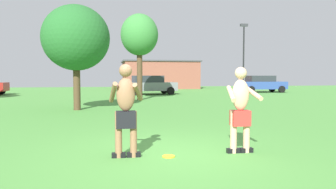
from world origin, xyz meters
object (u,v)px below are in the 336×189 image
Objects in this scene: lamp_post at (244,52)px; tree_right_field at (76,38)px; car_blue_near_post at (262,84)px; tree_behind_players at (139,36)px; frisbee at (169,156)px; player_near at (126,108)px; car_gray_mid_lot at (150,85)px; player_in_red at (240,108)px.

lamp_post reaches higher than tree_right_field.
car_blue_near_post is 0.79× the size of tree_behind_players.
tree_right_field is (-15.71, -12.75, 2.40)m from car_blue_near_post.
car_blue_near_post is 20.37m from tree_right_field.
tree_right_field reaches higher than frisbee.
player_near is at bearing -96.92° from tree_behind_players.
car_gray_mid_lot is at bearing 76.33° from tree_behind_players.
car_blue_near_post is at bearing 30.57° from tree_behind_players.
tree_behind_players is at bearing -158.06° from lamp_post.
player_in_red is 0.36× the size of tree_right_field.
frisbee is at bearing -96.64° from car_gray_mid_lot.
player_in_red is 0.30× the size of lamp_post.
player_in_red is 24.62m from car_blue_near_post.
player_near is 7.11× the size of frisbee.
car_blue_near_post is 10.98m from car_gray_mid_lot.
frisbee is at bearing -93.72° from tree_behind_players.
car_gray_mid_lot reaches higher than frisbee.
lamp_post reaches higher than player_near.
lamp_post is at bearing 21.94° from tree_behind_players.
player_in_red reaches higher than frisbee.
car_blue_near_post is 14.66m from tree_behind_players.
frisbee is 0.04× the size of lamp_post.
player_near is 1.03× the size of player_in_red.
lamp_post reaches higher than car_gray_mid_lot.
car_gray_mid_lot is (-10.88, -1.43, 0.00)m from car_blue_near_post.
player_in_red is 14.71m from tree_behind_players.
player_in_red is 0.38× the size of car_gray_mid_lot.
player_near is at bearing -120.46° from lamp_post.
car_blue_near_post is at bearing 46.36° from lamp_post.
tree_right_field is (-1.68, 8.78, 2.29)m from player_near.
player_near is 0.37× the size of tree_right_field.
car_blue_near_post and car_gray_mid_lot have the same top height.
tree_behind_players reaches higher than tree_right_field.
player_in_red is 19.83m from lamp_post.
car_blue_near_post is (13.24, 21.67, 0.81)m from frisbee.
player_near is at bearing 169.68° from frisbee.
lamp_post is 1.04× the size of tree_behind_players.
lamp_post is (8.20, 17.87, 2.60)m from player_in_red.
player_near is 1.22m from frisbee.
lamp_post is at bearing -133.64° from car_blue_near_post.
car_gray_mid_lot is at bearing 87.46° from player_in_red.
tree_behind_players reaches higher than player_near.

